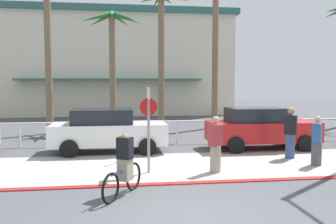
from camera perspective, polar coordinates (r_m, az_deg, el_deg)
The scene contains 16 objects.
ground_plane at distance 17.15m, azimuth -3.04°, elevation -4.36°, with size 80.00×80.00×0.00m, color #4C4C51.
sidewalk_strip at distance 11.48m, azimuth -0.62°, elevation -8.76°, with size 44.00×4.00×0.02m, color #ADAAA0.
curb_paint at distance 9.56m, azimuth 0.91°, elevation -11.47°, with size 44.00×0.24×0.03m, color maroon.
building_backdrop at distance 34.49m, azimuth -9.04°, elevation 7.54°, with size 21.33×12.50×8.94m.
rail_fence at distance 15.56m, azimuth -2.60°, elevation -2.17°, with size 20.19×0.08×1.04m.
stop_sign_bike_lane at distance 10.41m, azimuth -3.16°, elevation -0.84°, with size 0.52×0.56×2.56m.
palm_tree_3 at distance 19.98m, azimuth -18.82°, elevation 13.12°, with size 3.20×3.16×7.96m.
palm_tree_4 at distance 20.61m, azimuth -9.08°, elevation 11.59°, with size 3.44×3.26×6.77m.
palm_tree_5 at distance 20.61m, azimuth -1.00°, elevation 13.13°, with size 3.00×3.11×7.82m.
palm_tree_6 at distance 21.70m, azimuth 7.62°, elevation 14.21°, with size 3.40×3.05×8.85m.
car_white_1 at distance 13.91m, azimuth -9.71°, elevation -2.89°, with size 4.40×2.02×1.69m.
car_red_2 at distance 14.92m, azimuth 14.75°, elevation -2.46°, with size 4.40×2.02×1.69m.
cyclist_blue_0 at distance 8.56m, azimuth -7.11°, elevation -8.72°, with size 0.96×1.61×1.50m.
pedestrian_0 at distance 12.43m, azimuth 22.91°, elevation -4.64°, with size 0.45×0.48×1.62m.
pedestrian_1 at distance 10.65m, azimuth 7.69°, elevation -5.58°, with size 0.48×0.45×1.70m.
pedestrian_2 at distance 13.27m, azimuth 19.17°, elevation -3.52°, with size 0.48×0.45×1.82m.
Camera 1 is at (-1.39, -6.89, 2.65)m, focal length 37.71 mm.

